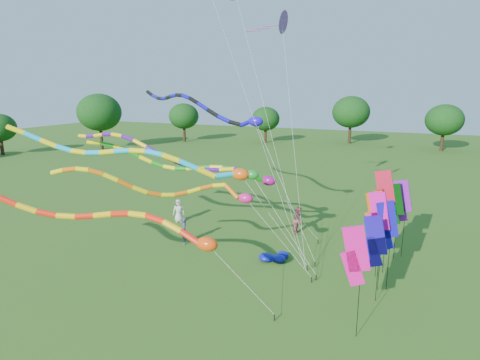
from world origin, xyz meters
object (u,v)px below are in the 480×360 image
at_px(person_a, 179,211).
at_px(tube_kite_orange, 177,188).
at_px(blue_nylon_heap, 271,258).
at_px(person_c, 299,220).
at_px(tube_kite_red, 107,219).
at_px(person_b, 184,231).

bearing_deg(person_a, tube_kite_orange, -84.03).
xyz_separation_m(tube_kite_orange, blue_nylon_heap, (3.28, 4.45, -4.78)).
bearing_deg(person_c, person_a, 97.41).
distance_m(tube_kite_red, person_a, 11.62).
bearing_deg(person_b, tube_kite_red, -35.85).
distance_m(tube_kite_orange, person_b, 6.79).
relative_size(tube_kite_red, blue_nylon_heap, 10.86).
bearing_deg(person_b, blue_nylon_heap, 47.50).
height_order(blue_nylon_heap, person_c, person_c).
height_order(tube_kite_red, tube_kite_orange, tube_kite_orange).
relative_size(person_b, person_c, 0.93).
bearing_deg(person_c, person_b, 127.16).
bearing_deg(blue_nylon_heap, person_b, 177.19).
bearing_deg(person_c, tube_kite_red, 154.56).
bearing_deg(tube_kite_red, person_b, 83.70).
xyz_separation_m(tube_kite_red, tube_kite_orange, (2.11, 2.52, 1.01)).
xyz_separation_m(tube_kite_orange, person_c, (3.54, 9.41, -4.05)).
height_order(person_a, person_b, person_b).
distance_m(tube_kite_orange, person_c, 10.84).
bearing_deg(blue_nylon_heap, person_c, 87.08).
xyz_separation_m(tube_kite_red, blue_nylon_heap, (5.40, 6.97, -3.76)).
xyz_separation_m(blue_nylon_heap, person_a, (-8.43, 3.81, 0.66)).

